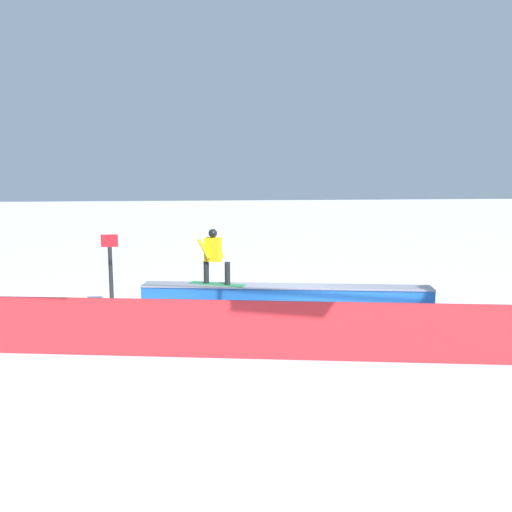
% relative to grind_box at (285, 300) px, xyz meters
% --- Properties ---
extents(ground_plane, '(120.00, 120.00, 0.00)m').
position_rel_grind_box_xyz_m(ground_plane, '(0.00, 0.00, -0.30)').
color(ground_plane, white).
extents(grind_box, '(7.29, 2.03, 0.67)m').
position_rel_grind_box_xyz_m(grind_box, '(0.00, 0.00, 0.00)').
color(grind_box, blue).
rests_on(grind_box, ground_plane).
extents(snowboarder, '(1.45, 0.93, 1.42)m').
position_rel_grind_box_xyz_m(snowboarder, '(1.79, -0.37, 1.13)').
color(snowboarder, '#278448').
rests_on(snowboarder, grind_box).
extents(safety_fence, '(12.91, 2.59, 1.12)m').
position_rel_grind_box_xyz_m(safety_fence, '(0.00, 3.62, 0.26)').
color(safety_fence, red).
rests_on(safety_fence, ground_plane).
extents(trail_marker, '(0.40, 0.10, 2.03)m').
position_rel_grind_box_xyz_m(trail_marker, '(4.30, -0.02, 0.78)').
color(trail_marker, '#262628').
rests_on(trail_marker, ground_plane).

